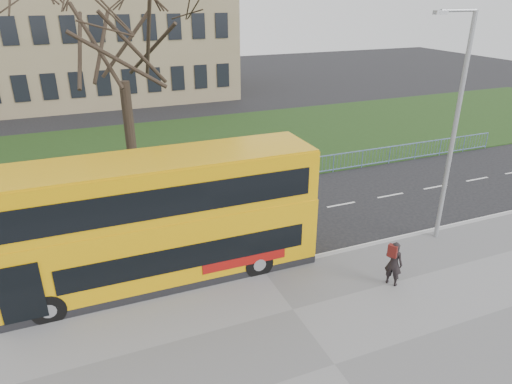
% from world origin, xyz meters
% --- Properties ---
extents(ground, '(120.00, 120.00, 0.00)m').
position_xyz_m(ground, '(0.00, 0.00, 0.00)').
color(ground, black).
rests_on(ground, ground).
extents(pavement, '(80.00, 10.50, 0.12)m').
position_xyz_m(pavement, '(0.00, -6.75, 0.06)').
color(pavement, slate).
rests_on(pavement, ground).
extents(kerb, '(80.00, 0.20, 0.14)m').
position_xyz_m(kerb, '(0.00, -1.55, 0.07)').
color(kerb, gray).
rests_on(kerb, ground).
extents(grass_verge, '(80.00, 15.40, 0.08)m').
position_xyz_m(grass_verge, '(0.00, 14.30, 0.04)').
color(grass_verge, '#203915').
rests_on(grass_verge, ground).
extents(guard_railing, '(40.00, 0.12, 1.10)m').
position_xyz_m(guard_railing, '(0.00, 6.60, 0.55)').
color(guard_railing, '#6B87BF').
rests_on(guard_railing, ground).
extents(bare_tree, '(9.01, 9.01, 12.87)m').
position_xyz_m(bare_tree, '(-3.00, 10.00, 6.51)').
color(bare_tree, black).
rests_on(bare_tree, grass_verge).
extents(civic_building, '(30.00, 15.00, 14.00)m').
position_xyz_m(civic_building, '(-5.00, 35.00, 7.00)').
color(civic_building, '#817152').
rests_on(civic_building, ground).
extents(yellow_bus, '(11.06, 2.75, 4.63)m').
position_xyz_m(yellow_bus, '(-3.43, -0.51, 2.48)').
color(yellow_bus, '#D89C09').
rests_on(yellow_bus, ground).
extents(pedestrian, '(0.67, 0.74, 1.70)m').
position_xyz_m(pedestrian, '(3.92, -4.15, 0.97)').
color(pedestrian, black).
rests_on(pedestrian, pavement).
extents(street_lamp, '(1.93, 0.21, 9.09)m').
position_xyz_m(street_lamp, '(7.78, -2.00, 5.11)').
color(street_lamp, '#96999F').
rests_on(street_lamp, pavement).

